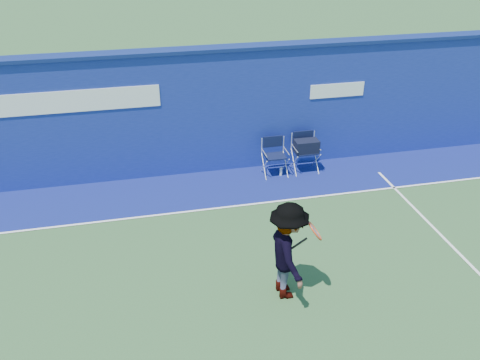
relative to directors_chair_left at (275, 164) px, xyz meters
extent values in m
plane|color=#2F542D|center=(-1.91, -4.50, -0.29)|extent=(80.00, 80.00, 0.00)
cube|color=navy|center=(-1.91, 0.70, 1.21)|extent=(24.00, 0.40, 3.00)
cube|color=navy|center=(-1.91, 0.70, 2.75)|extent=(24.00, 0.50, 0.08)
cube|color=white|center=(-4.91, 0.49, 1.81)|extent=(4.50, 0.02, 0.50)
cube|color=white|center=(1.69, 0.49, 1.61)|extent=(1.40, 0.02, 0.35)
cube|color=navy|center=(-1.91, -0.40, -0.29)|extent=(24.00, 1.80, 0.01)
cube|color=white|center=(-1.91, -1.30, -0.28)|extent=(24.00, 0.06, 0.01)
cube|color=black|center=(0.00, -0.01, 0.21)|extent=(0.49, 0.42, 0.03)
cube|color=silver|center=(0.00, 0.23, 0.42)|extent=(0.56, 0.02, 0.41)
cube|color=black|center=(0.00, 0.23, 0.50)|extent=(0.49, 0.03, 0.29)
cube|color=black|center=(0.80, 0.02, 0.24)|extent=(0.52, 0.44, 0.03)
cube|color=silver|center=(0.80, 0.28, 0.45)|extent=(0.59, 0.03, 0.43)
cube|color=black|center=(0.80, 0.28, 0.54)|extent=(0.52, 0.03, 0.30)
cube|color=black|center=(0.80, -0.01, 0.40)|extent=(0.59, 0.34, 0.32)
cylinder|color=silver|center=(0.14, -0.10, -0.18)|extent=(0.07, 0.07, 0.23)
imported|color=#EA4738|center=(-1.02, -4.28, 0.60)|extent=(0.68, 1.16, 1.79)
torus|color=red|center=(-0.62, -4.40, 1.03)|extent=(0.27, 0.39, 0.32)
cylinder|color=gray|center=(-0.62, -4.40, 1.03)|extent=(0.21, 0.33, 0.26)
cylinder|color=black|center=(-0.89, -4.42, 0.83)|extent=(0.30, 0.06, 0.23)
camera|label=1|loc=(-3.26, -10.76, 5.66)|focal=38.00mm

